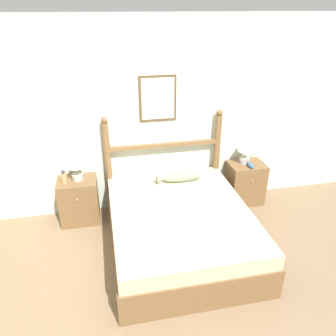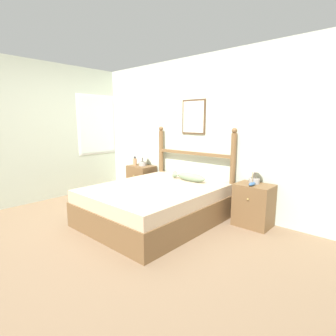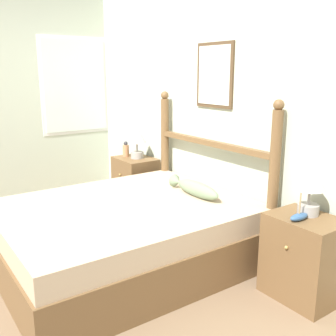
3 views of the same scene
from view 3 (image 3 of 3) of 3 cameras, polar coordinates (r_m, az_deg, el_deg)
The scene contains 11 objects.
ground_plane at distance 3.41m, azimuth -18.41°, elevation -14.67°, with size 16.00×16.00×0.00m, color #7A6047.
wall_back at distance 3.86m, azimuth 5.66°, elevation 9.15°, with size 6.40×0.08×2.55m.
bed at distance 3.35m, azimuth -6.43°, elevation -9.60°, with size 1.59×1.96×0.53m.
headboard at distance 3.71m, azimuth 6.17°, elevation 0.54°, with size 1.59×0.09×1.39m.
nightstand_left at distance 4.67m, azimuth -4.73°, elevation -2.18°, with size 0.50×0.41×0.61m.
nightstand_right at distance 3.01m, azimuth 19.08°, elevation -12.20°, with size 0.50×0.41×0.61m.
table_lamp_left at distance 4.54m, azimuth -4.55°, elevation 4.36°, with size 0.21×0.21×0.37m.
table_lamp_right at distance 2.88m, azimuth 19.97°, elevation -1.95°, with size 0.21×0.21×0.37m.
bottle at distance 4.68m, azimuth -6.14°, elevation 2.65°, with size 0.08×0.08×0.18m.
model_boat at distance 2.81m, azimuth 18.48°, elevation -6.70°, with size 0.06×0.17×0.20m.
fish_pillow at distance 3.44m, azimuth 3.89°, elevation -2.95°, with size 0.61×0.12×0.13m.
Camera 3 is at (2.92, -0.77, 1.58)m, focal length 42.00 mm.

